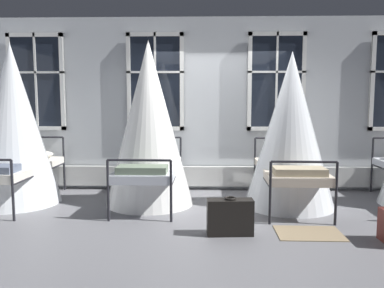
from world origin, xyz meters
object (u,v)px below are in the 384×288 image
(cot_third, at_px, (290,132))
(suitcase_dark, at_px, (230,217))
(cot_first, at_px, (13,126))
(cot_second, at_px, (149,126))

(cot_third, distance_m, suitcase_dark, 1.93)
(cot_first, bearing_deg, cot_second, -88.43)
(cot_third, xyz_separation_m, suitcase_dark, (-1.01, -1.36, -0.93))
(suitcase_dark, bearing_deg, cot_third, 50.16)
(cot_second, distance_m, cot_third, 2.18)
(cot_first, distance_m, cot_second, 2.14)
(cot_second, bearing_deg, suitcase_dark, -140.14)
(cot_second, bearing_deg, cot_first, 91.26)
(cot_first, relative_size, cot_second, 0.99)
(cot_second, height_order, suitcase_dark, cot_second)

